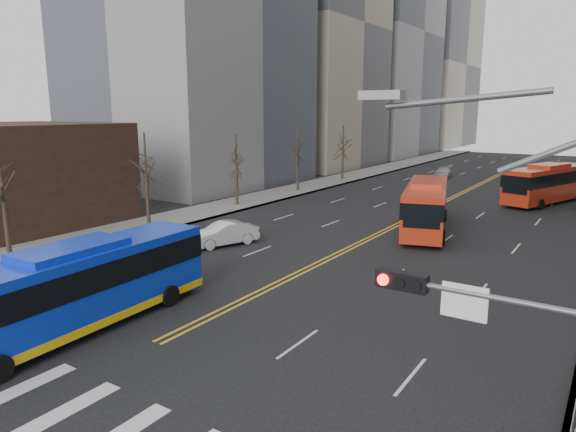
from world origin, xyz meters
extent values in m
plane|color=black|center=(0.00, 0.00, 0.00)|extent=(220.00, 220.00, 0.00)
cube|color=gray|center=(-16.50, 45.00, 0.07)|extent=(5.00, 130.00, 0.15)
cube|color=silver|center=(-1.18, 0.00, 0.01)|extent=(0.70, 4.00, 0.01)
cube|color=silver|center=(1.18, 0.00, 0.01)|extent=(0.70, 4.00, 0.01)
cube|color=gold|center=(-0.20, 55.00, 0.01)|extent=(0.15, 100.00, 0.01)
cube|color=gold|center=(0.20, 55.00, 0.01)|extent=(0.15, 100.00, 0.01)
cube|color=#9F9480|center=(-31.00, 66.00, 22.00)|extent=(22.00, 22.00, 44.00)
cube|color=gray|center=(-30.00, 93.00, 24.00)|extent=(20.00, 26.00, 48.00)
cube|color=#9F9480|center=(-29.00, 125.00, 20.00)|extent=(18.00, 30.00, 40.00)
cylinder|color=slate|center=(12.95, 2.00, 5.50)|extent=(4.50, 0.12, 0.12)
cube|color=black|center=(11.00, 2.00, 5.50)|extent=(1.10, 0.28, 0.38)
cylinder|color=#FF190C|center=(10.65, 1.84, 5.50)|extent=(0.24, 0.08, 0.24)
cylinder|color=black|center=(11.00, 1.84, 5.50)|extent=(0.24, 0.08, 0.24)
cylinder|color=black|center=(11.35, 1.84, 5.50)|extent=(0.24, 0.08, 0.24)
cube|color=white|center=(12.30, 2.00, 5.30)|extent=(0.90, 0.06, 0.70)
cube|color=#999993|center=(10.40, 2.00, 9.30)|extent=(0.90, 0.35, 0.18)
cube|color=black|center=(14.30, 6.00, 1.15)|extent=(0.04, 6.00, 0.04)
cylinder|color=#2D251B|center=(-16.00, 8.00, 1.88)|extent=(0.28, 0.28, 3.75)
cylinder|color=#2D251B|center=(-16.00, 19.00, 1.95)|extent=(0.28, 0.28, 3.90)
cylinder|color=#2D251B|center=(-16.00, 30.00, 1.80)|extent=(0.28, 0.28, 3.60)
cylinder|color=#2D251B|center=(-16.00, 41.00, 2.00)|extent=(0.28, 0.28, 4.00)
cylinder|color=#2D251B|center=(-16.00, 52.00, 1.90)|extent=(0.28, 0.28, 3.80)
cube|color=#0E31D3|center=(-3.62, 4.00, 1.87)|extent=(3.13, 12.79, 3.04)
cube|color=black|center=(-3.62, 4.00, 2.45)|extent=(3.19, 12.81, 1.08)
cube|color=#0E31D3|center=(-3.62, 4.00, 3.49)|extent=(2.29, 4.52, 0.40)
cube|color=yellow|center=(-3.62, 4.00, 0.55)|extent=(3.19, 12.81, 0.35)
cylinder|color=black|center=(-5.10, 8.01, 0.50)|extent=(0.34, 1.01, 1.00)
cylinder|color=black|center=(-2.46, 8.11, 0.50)|extent=(0.34, 1.01, 1.00)
cube|color=red|center=(2.49, 29.77, 1.94)|extent=(5.94, 12.43, 3.18)
cube|color=black|center=(2.49, 29.77, 2.54)|extent=(6.00, 12.47, 1.13)
cube|color=red|center=(2.49, 29.77, 3.63)|extent=(3.27, 4.69, 0.40)
cylinder|color=black|center=(2.21, 25.66, 0.50)|extent=(0.56, 1.04, 1.00)
cylinder|color=black|center=(4.86, 26.40, 0.50)|extent=(0.56, 1.04, 1.00)
cylinder|color=black|center=(0.11, 33.14, 0.50)|extent=(0.56, 1.04, 1.00)
cylinder|color=black|center=(2.76, 33.89, 0.50)|extent=(0.56, 1.04, 1.00)
cube|color=red|center=(8.66, 47.96, 1.97)|extent=(6.71, 12.54, 3.23)
cube|color=black|center=(8.66, 47.96, 2.57)|extent=(6.77, 12.58, 1.15)
cube|color=red|center=(8.66, 47.96, 3.68)|extent=(3.54, 4.81, 0.40)
cylinder|color=black|center=(6.04, 44.71, 0.50)|extent=(0.61, 1.04, 1.00)
cylinder|color=black|center=(8.68, 43.78, 0.50)|extent=(0.61, 1.04, 1.00)
cylinder|color=black|center=(8.64, 52.14, 0.50)|extent=(0.61, 1.04, 1.00)
imported|color=silver|center=(-7.56, 18.04, 0.79)|extent=(3.39, 5.07, 1.58)
imported|color=#959499|center=(-5.67, 61.51, 0.69)|extent=(2.65, 5.01, 1.38)
imported|color=black|center=(7.56, 77.64, 0.62)|extent=(2.17, 4.51, 1.24)
camera|label=1|loc=(14.61, -7.89, 9.00)|focal=32.00mm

